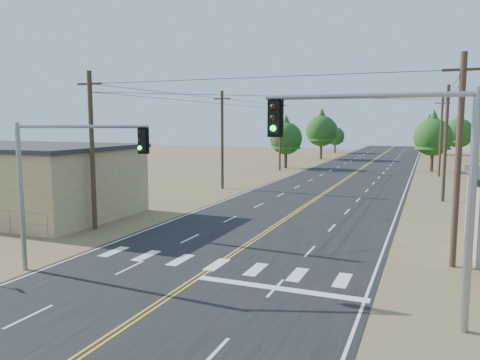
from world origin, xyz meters
The scene contains 16 objects.
ground centered at (0.00, 0.00, 0.00)m, with size 220.00×220.00×0.00m, color olive.
road centered at (0.00, 30.00, 0.01)m, with size 15.00×200.00×0.02m, color black.
utility_pole_left_near centered at (-10.50, 12.00, 5.12)m, with size 1.80×0.30×10.00m.
utility_pole_left_mid centered at (-10.50, 32.00, 5.12)m, with size 1.80×0.30×10.00m.
utility_pole_left_far centered at (-10.50, 52.00, 5.12)m, with size 1.80×0.30×10.00m.
utility_pole_right_near centered at (10.50, 12.00, 5.12)m, with size 1.80×0.30×10.00m.
utility_pole_right_mid centered at (10.50, 32.00, 5.12)m, with size 1.80×0.30×10.00m.
utility_pole_right_far centered at (10.50, 52.00, 5.12)m, with size 1.80×0.30×10.00m.
signal_mast_left centered at (-6.32, 4.57, 4.65)m, with size 5.81×2.14×6.83m.
signal_mast_right centered at (8.54, 4.45, 5.39)m, with size 6.96×0.63×7.92m.
tree_left_near centered at (-10.73, 55.71, 4.93)m, with size 4.84×4.84×8.06m.
tree_left_mid centered at (-9.42, 74.35, 5.82)m, with size 5.71×5.71×9.52m.
tree_left_far centered at (-10.45, 93.60, 4.14)m, with size 4.06×4.06×6.77m.
tree_right_near centered at (9.64, 58.38, 5.29)m, with size 5.19×5.19×8.64m.
tree_right_mid centered at (14.00, 82.00, 5.42)m, with size 5.32×5.32×8.87m.
tree_right_far centered at (9.00, 95.65, 5.31)m, with size 5.21×5.21×8.69m.
Camera 1 is at (9.24, -11.81, 6.83)m, focal length 35.00 mm.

